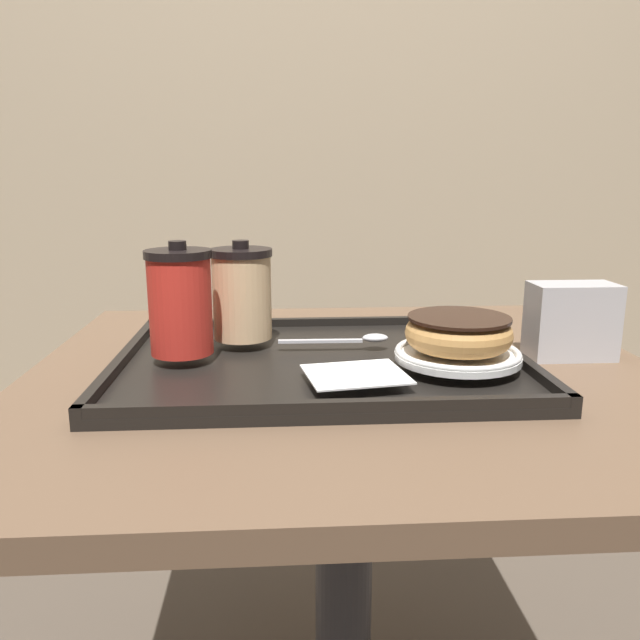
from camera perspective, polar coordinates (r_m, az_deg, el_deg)
name	(u,v)px	position (r m, az deg, el deg)	size (l,w,h in m)	color
wall_behind	(307,90)	(1.89, -1.20, 20.32)	(8.00, 0.05, 2.40)	tan
cafe_table	(345,493)	(0.88, 2.26, -15.51)	(0.82, 0.75, 0.72)	brown
serving_tray	(320,363)	(0.81, 0.00, -3.92)	(0.51, 0.38, 0.02)	black
napkin_paper	(358,374)	(0.71, 3.50, -4.96)	(0.12, 0.11, 0.00)	white
coffee_cup_front	(180,302)	(0.80, -12.67, 1.65)	(0.08, 0.08, 0.14)	red
coffee_cup_rear	(242,293)	(0.86, -7.15, 2.46)	(0.08, 0.08, 0.13)	#E0B784
plate_with_chocolate_donut	(457,354)	(0.78, 12.45, -3.07)	(0.15, 0.15, 0.01)	white
donut_chocolate_glazed	(458,332)	(0.77, 12.55, -1.11)	(0.13, 0.13, 0.04)	tan
spoon	(359,339)	(0.84, 3.59, -1.73)	(0.15, 0.02, 0.01)	silver
napkin_dispenser	(572,321)	(0.91, 22.02, -0.07)	(0.11, 0.06, 0.10)	#B7B7BC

